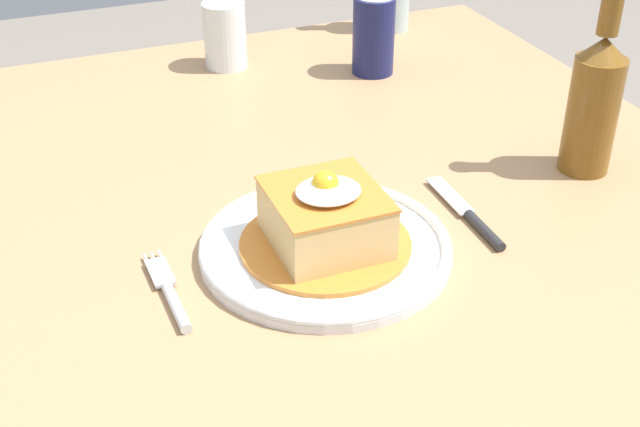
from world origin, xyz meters
TOP-DOWN VIEW (x-y plane):
  - dining_table at (0.00, 0.00)m, footprint 1.14×1.09m
  - main_plate at (0.00, -0.14)m, footprint 0.28×0.28m
  - sandwich_meal at (0.00, -0.14)m, footprint 0.19×0.19m
  - fork at (-0.18, -0.16)m, footprint 0.02×0.14m
  - knife at (0.18, -0.15)m, footprint 0.02×0.17m
  - soda_can at (0.26, 0.31)m, footprint 0.07×0.07m
  - beer_bottle_amber at (0.38, -0.08)m, footprint 0.06×0.06m
  - drinking_glass at (0.05, 0.42)m, footprint 0.07×0.07m

SIDE VIEW (x-z plane):
  - dining_table at x=0.00m, z-range 0.26..0.99m
  - fork at x=-0.18m, z-range 0.72..0.73m
  - knife at x=0.18m, z-range 0.72..0.73m
  - main_plate at x=0.00m, z-range 0.72..0.74m
  - sandwich_meal at x=0.00m, z-range 0.72..0.81m
  - drinking_glass at x=0.05m, z-range 0.71..0.82m
  - soda_can at x=0.26m, z-range 0.72..0.84m
  - beer_bottle_amber at x=0.38m, z-range 0.69..0.95m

